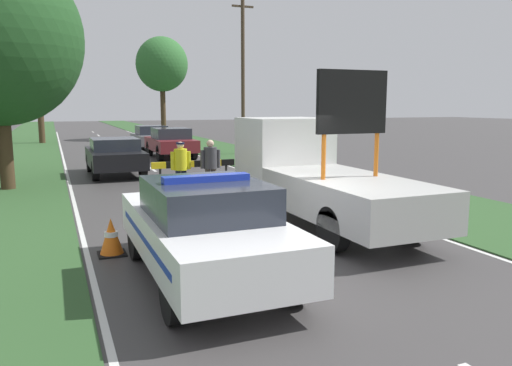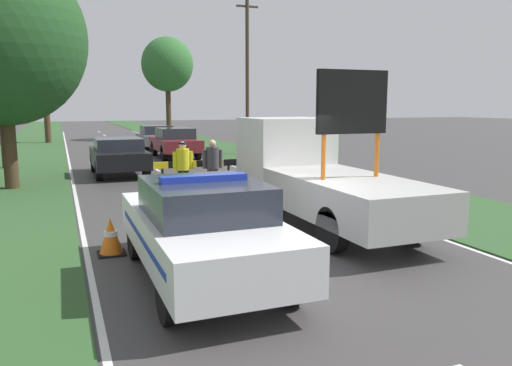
# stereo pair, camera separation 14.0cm
# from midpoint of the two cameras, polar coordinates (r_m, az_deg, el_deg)

# --- Properties ---
(ground_plane) EXTENTS (160.00, 160.00, 0.00)m
(ground_plane) POSITION_cam_midpoint_polar(r_m,az_deg,el_deg) (9.40, 3.29, -7.76)
(ground_plane) COLOR #3D3A3A
(lane_markings) EXTENTS (6.88, 59.24, 0.01)m
(lane_markings) POSITION_cam_midpoint_polar(r_m,az_deg,el_deg) (25.02, -12.62, 2.52)
(lane_markings) COLOR silver
(lane_markings) RESTS_ON ground
(grass_verge_left) EXTENTS (4.16, 120.00, 0.03)m
(grass_verge_left) POSITION_cam_midpoint_polar(r_m,az_deg,el_deg) (28.36, -24.97, 2.66)
(grass_verge_left) COLOR #2D5128
(grass_verge_left) RESTS_ON ground
(grass_verge_right) EXTENTS (4.16, 120.00, 0.03)m
(grass_verge_right) POSITION_cam_midpoint_polar(r_m,az_deg,el_deg) (29.81, -3.07, 3.74)
(grass_verge_right) COLOR #2D5128
(grass_verge_right) RESTS_ON ground
(police_car) EXTENTS (1.89, 4.68, 1.66)m
(police_car) POSITION_cam_midpoint_polar(r_m,az_deg,el_deg) (7.79, -5.62, -5.14)
(police_car) COLOR white
(police_car) RESTS_ON ground
(work_truck) EXTENTS (2.04, 6.31, 3.38)m
(work_truck) POSITION_cam_midpoint_polar(r_m,az_deg,el_deg) (11.74, 6.88, 1.13)
(work_truck) COLOR white
(work_truck) RESTS_ON ground
(road_barrier) EXTENTS (2.59, 0.08, 1.02)m
(road_barrier) POSITION_cam_midpoint_polar(r_m,az_deg,el_deg) (15.31, -6.58, 1.88)
(road_barrier) COLOR black
(road_barrier) RESTS_ON ground
(police_officer) EXTENTS (0.59, 0.38, 1.65)m
(police_officer) POSITION_cam_midpoint_polar(r_m,az_deg,el_deg) (14.66, -8.08, 2.11)
(police_officer) COLOR #191E38
(police_officer) RESTS_ON ground
(pedestrian_civilian) EXTENTS (0.61, 0.39, 1.69)m
(pedestrian_civilian) POSITION_cam_midpoint_polar(r_m,az_deg,el_deg) (14.72, -4.71, 2.24)
(pedestrian_civilian) COLOR brown
(pedestrian_civilian) RESTS_ON ground
(traffic_cone_near_police) EXTENTS (0.51, 0.51, 0.70)m
(traffic_cone_near_police) POSITION_cam_midpoint_polar(r_m,az_deg,el_deg) (14.63, 1.29, -0.33)
(traffic_cone_near_police) COLOR black
(traffic_cone_near_police) RESTS_ON ground
(traffic_cone_centre_front) EXTENTS (0.49, 0.49, 0.68)m
(traffic_cone_centre_front) POSITION_cam_midpoint_polar(r_m,az_deg,el_deg) (9.47, -15.85, -5.87)
(traffic_cone_centre_front) COLOR black
(traffic_cone_centre_front) RESTS_ON ground
(traffic_cone_near_truck) EXTENTS (0.35, 0.35, 0.49)m
(traffic_cone_near_truck) POSITION_cam_midpoint_polar(r_m,az_deg,el_deg) (15.45, 3.65, -0.24)
(traffic_cone_near_truck) COLOR black
(traffic_cone_near_truck) RESTS_ON ground
(traffic_cone_behind_barrier) EXTENTS (0.45, 0.45, 0.62)m
(traffic_cone_behind_barrier) POSITION_cam_midpoint_polar(r_m,az_deg,el_deg) (14.34, -3.63, -0.69)
(traffic_cone_behind_barrier) COLOR black
(traffic_cone_behind_barrier) RESTS_ON ground
(traffic_cone_lane_edge) EXTENTS (0.52, 0.52, 0.71)m
(traffic_cone_lane_edge) POSITION_cam_midpoint_polar(r_m,az_deg,el_deg) (17.28, 0.65, 1.12)
(traffic_cone_lane_edge) COLOR black
(traffic_cone_lane_edge) RESTS_ON ground
(queued_car_sedan_black) EXTENTS (1.93, 4.25, 1.43)m
(queued_car_sedan_black) POSITION_cam_midpoint_polar(r_m,az_deg,el_deg) (20.09, -15.24, 3.08)
(queued_car_sedan_black) COLOR black
(queued_car_sedan_black) RESTS_ON ground
(queued_car_wagon_maroon) EXTENTS (1.93, 4.37, 1.53)m
(queued_car_wagon_maroon) POSITION_cam_midpoint_polar(r_m,az_deg,el_deg) (26.05, -9.08, 4.65)
(queued_car_wagon_maroon) COLOR maroon
(queued_car_wagon_maroon) RESTS_ON ground
(queued_car_suv_grey) EXTENTS (1.92, 4.04, 1.45)m
(queued_car_suv_grey) POSITION_cam_midpoint_polar(r_m,az_deg,el_deg) (31.22, -11.21, 5.17)
(queued_car_suv_grey) COLOR slate
(queued_car_suv_grey) RESTS_ON ground
(roadside_tree_near_left) EXTENTS (4.01, 4.01, 7.94)m
(roadside_tree_near_left) POSITION_cam_midpoint_polar(r_m,az_deg,el_deg) (40.58, -10.00, 13.17)
(roadside_tree_near_left) COLOR #42301E
(roadside_tree_near_left) RESTS_ON ground
(roadside_tree_mid_left) EXTENTS (4.59, 4.59, 8.46)m
(roadside_tree_mid_left) POSITION_cam_midpoint_polar(r_m,az_deg,el_deg) (38.70, -23.07, 13.15)
(roadside_tree_mid_left) COLOR #42301E
(roadside_tree_mid_left) RESTS_ON ground
(roadside_tree_mid_right) EXTENTS (5.15, 5.15, 7.44)m
(roadside_tree_mid_right) POSITION_cam_midpoint_polar(r_m,az_deg,el_deg) (17.87, -26.91, 14.51)
(roadside_tree_mid_right) COLOR #42301E
(roadside_tree_mid_right) RESTS_ON ground
(utility_pole) EXTENTS (1.20, 0.20, 8.72)m
(utility_pole) POSITION_cam_midpoint_polar(r_m,az_deg,el_deg) (27.54, -0.85, 12.62)
(utility_pole) COLOR #473828
(utility_pole) RESTS_ON ground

